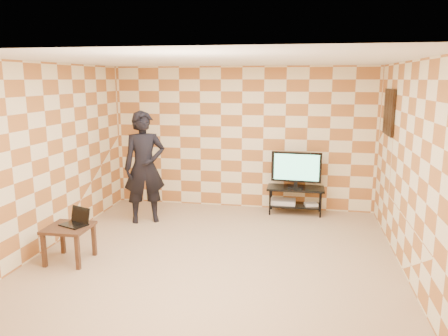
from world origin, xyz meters
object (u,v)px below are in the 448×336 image
at_px(side_table, 69,232).
at_px(tv, 296,168).
at_px(tv_stand, 295,194).
at_px(person, 145,167).

bearing_deg(side_table, tv, 42.69).
bearing_deg(tv, tv_stand, 93.73).
bearing_deg(person, tv_stand, -5.13).
height_order(tv, side_table, tv).
xyz_separation_m(tv_stand, side_table, (-2.99, -2.76, 0.05)).
height_order(side_table, person, person).
relative_size(side_table, person, 0.30).
xyz_separation_m(tv_stand, person, (-2.57, -0.93, 0.60)).
bearing_deg(tv, person, -160.23).
relative_size(tv_stand, person, 0.54).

